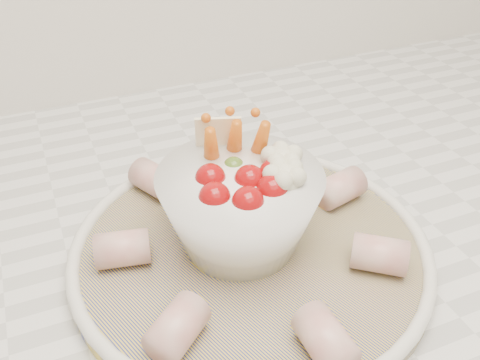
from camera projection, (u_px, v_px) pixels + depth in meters
name	position (u px, v px, depth m)	size (l,w,h in m)	color
serving_platter	(250.00, 249.00, 0.48)	(0.41, 0.41, 0.02)	navy
veggie_bowl	(241.00, 206.00, 0.46)	(0.14, 0.14, 0.11)	white
cured_meat_rolls	(249.00, 233.00, 0.47)	(0.27, 0.29, 0.03)	#B95954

